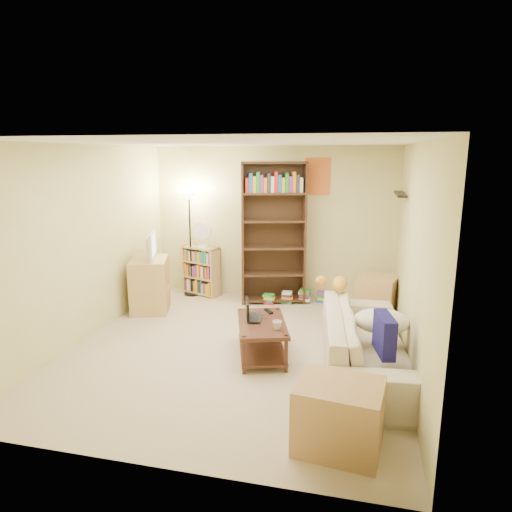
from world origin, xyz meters
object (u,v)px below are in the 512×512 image
floor_lamp (189,214)px  end_cabinet (339,416)px  tv_stand (150,284)px  television (148,246)px  desk_fan (202,234)px  sofa (366,343)px  laptop (259,318)px  tall_bookshelf (273,230)px  side_table (377,296)px  short_bookshelf (201,271)px  coffee_table (262,334)px  tabby_cat (337,283)px  mug (277,325)px

floor_lamp → end_cabinet: (2.69, -3.66, -1.12)m
tv_stand → television: 0.61m
desk_fan → sofa: bearing=-39.5°
laptop → tall_bookshelf: 2.11m
television → side_table: bearing=-100.7°
tv_stand → short_bookshelf: size_ratio=0.97×
short_bookshelf → coffee_table: bearing=-34.9°
tabby_cat → tall_bookshelf: size_ratio=0.23×
tv_stand → end_cabinet: size_ratio=1.19×
mug → tall_bookshelf: size_ratio=0.06×
desk_fan → end_cabinet: bearing=-55.9°
laptop → tabby_cat: bearing=-64.0°
tabby_cat → television: size_ratio=0.75×
desk_fan → side_table: 2.99m
mug → laptop: bearing=134.6°
sofa → tabby_cat: (-0.39, 0.84, 0.42)m
tabby_cat → floor_lamp: bearing=151.5°
short_bookshelf → desk_fan: desk_fan is taller
laptop → short_bookshelf: (-1.49, 2.09, -0.03)m
sofa → desk_fan: (-2.70, 2.22, 0.73)m
tv_stand → short_bookshelf: bearing=42.2°
sofa → short_bookshelf: 3.56m
laptop → floor_lamp: floor_lamp is taller
laptop → mug: (0.27, -0.27, 0.03)m
end_cabinet → television: bearing=137.4°
tv_stand → side_table: tv_stand is taller
laptop → side_table: side_table is taller
coffee_table → sofa: bearing=-21.6°
tv_stand → end_cabinet: tv_stand is taller
tv_stand → floor_lamp: (0.34, 0.87, 1.00)m
sofa → mug: size_ratio=18.68×
coffee_table → floor_lamp: (-1.70, 2.12, 1.12)m
television → side_table: 3.53m
mug → side_table: side_table is taller
mug → sofa: bearing=5.4°
tabby_cat → short_bookshelf: size_ratio=0.63×
tv_stand → tall_bookshelf: 2.10m
laptop → side_table: size_ratio=0.64×
television → tall_bookshelf: tall_bookshelf is taller
short_bookshelf → laptop: bearing=-34.7°
coffee_table → side_table: side_table is taller
sofa → coffee_table: sofa is taller
sofa → tabby_cat: bearing=18.6°
tall_bookshelf → desk_fan: size_ratio=5.27×
mug → tv_stand: tv_stand is taller
tabby_cat → television: (-2.86, 0.50, 0.26)m
tabby_cat → tall_bookshelf: tall_bookshelf is taller
mug → side_table: size_ratio=0.21×
television → end_cabinet: bearing=-151.6°
mug → end_cabinet: bearing=-60.4°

